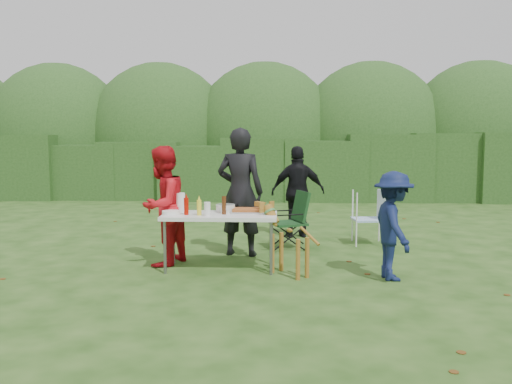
{
  "coord_description": "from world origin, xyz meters",
  "views": [
    {
      "loc": [
        0.46,
        -6.95,
        1.77
      ],
      "look_at": [
        0.14,
        0.4,
        1.0
      ],
      "focal_mm": 38.0,
      "sensor_mm": 36.0,
      "label": 1
    }
  ],
  "objects_px": {
    "person_red_jacket": "(162,206)",
    "beer_bottle": "(224,205)",
    "paper_towel_roll": "(181,203)",
    "person_black_puffy": "(298,192)",
    "folding_table": "(220,218)",
    "ketchup_bottle": "(186,206)",
    "dog": "(289,241)",
    "child": "(393,226)",
    "person_cook": "(240,192)",
    "camping_chair": "(288,220)",
    "mustard_bottle": "(199,208)",
    "lawn_chair": "(368,217)"
  },
  "relations": [
    {
      "from": "folding_table",
      "to": "beer_bottle",
      "type": "xyz_separation_m",
      "value": [
        0.06,
        -0.03,
        0.17
      ]
    },
    {
      "from": "mustard_bottle",
      "to": "camping_chair",
      "type": "bearing_deg",
      "value": 51.4
    },
    {
      "from": "camping_chair",
      "to": "mustard_bottle",
      "type": "height_order",
      "value": "mustard_bottle"
    },
    {
      "from": "person_cook",
      "to": "lawn_chair",
      "type": "relative_size",
      "value": 2.12
    },
    {
      "from": "dog",
      "to": "person_red_jacket",
      "type": "bearing_deg",
      "value": 30.4
    },
    {
      "from": "paper_towel_roll",
      "to": "person_black_puffy",
      "type": "bearing_deg",
      "value": 52.91
    },
    {
      "from": "person_cook",
      "to": "camping_chair",
      "type": "relative_size",
      "value": 2.07
    },
    {
      "from": "person_cook",
      "to": "person_black_puffy",
      "type": "relative_size",
      "value": 1.19
    },
    {
      "from": "folding_table",
      "to": "person_cook",
      "type": "relative_size",
      "value": 0.8
    },
    {
      "from": "person_cook",
      "to": "person_red_jacket",
      "type": "relative_size",
      "value": 1.16
    },
    {
      "from": "person_cook",
      "to": "ketchup_bottle",
      "type": "distance_m",
      "value": 1.15
    },
    {
      "from": "ketchup_bottle",
      "to": "paper_towel_roll",
      "type": "bearing_deg",
      "value": 116.09
    },
    {
      "from": "person_red_jacket",
      "to": "child",
      "type": "distance_m",
      "value": 3.06
    },
    {
      "from": "beer_bottle",
      "to": "ketchup_bottle",
      "type": "bearing_deg",
      "value": -172.04
    },
    {
      "from": "camping_chair",
      "to": "ketchup_bottle",
      "type": "height_order",
      "value": "ketchup_bottle"
    },
    {
      "from": "folding_table",
      "to": "person_cook",
      "type": "bearing_deg",
      "value": 76.47
    },
    {
      "from": "child",
      "to": "beer_bottle",
      "type": "xyz_separation_m",
      "value": [
        -2.12,
        0.39,
        0.19
      ]
    },
    {
      "from": "person_red_jacket",
      "to": "beer_bottle",
      "type": "height_order",
      "value": "person_red_jacket"
    },
    {
      "from": "ketchup_bottle",
      "to": "paper_towel_roll",
      "type": "distance_m",
      "value": 0.27
    },
    {
      "from": "person_red_jacket",
      "to": "person_black_puffy",
      "type": "xyz_separation_m",
      "value": [
        1.92,
        2.13,
        -0.02
      ]
    },
    {
      "from": "camping_chair",
      "to": "beer_bottle",
      "type": "distance_m",
      "value": 1.68
    },
    {
      "from": "person_cook",
      "to": "dog",
      "type": "height_order",
      "value": "person_cook"
    },
    {
      "from": "child",
      "to": "person_red_jacket",
      "type": "bearing_deg",
      "value": 71.27
    },
    {
      "from": "person_red_jacket",
      "to": "paper_towel_roll",
      "type": "xyz_separation_m",
      "value": [
        0.26,
        -0.06,
        0.05
      ]
    },
    {
      "from": "paper_towel_roll",
      "to": "mustard_bottle",
      "type": "bearing_deg",
      "value": -43.27
    },
    {
      "from": "folding_table",
      "to": "child",
      "type": "distance_m",
      "value": 2.22
    },
    {
      "from": "person_black_puffy",
      "to": "person_cook",
      "type": "bearing_deg",
      "value": 51.28
    },
    {
      "from": "person_cook",
      "to": "person_red_jacket",
      "type": "xyz_separation_m",
      "value": [
        -1.02,
        -0.65,
        -0.13
      ]
    },
    {
      "from": "person_red_jacket",
      "to": "mustard_bottle",
      "type": "xyz_separation_m",
      "value": [
        0.56,
        -0.34,
        0.02
      ]
    },
    {
      "from": "lawn_chair",
      "to": "paper_towel_roll",
      "type": "height_order",
      "value": "paper_towel_roll"
    },
    {
      "from": "lawn_chair",
      "to": "paper_towel_roll",
      "type": "xyz_separation_m",
      "value": [
        -2.78,
        -1.61,
        0.42
      ]
    },
    {
      "from": "ketchup_bottle",
      "to": "mustard_bottle",
      "type": "bearing_deg",
      "value": -10.3
    },
    {
      "from": "person_black_puffy",
      "to": "camping_chair",
      "type": "xyz_separation_m",
      "value": [
        -0.18,
        -0.99,
        -0.34
      ]
    },
    {
      "from": "folding_table",
      "to": "ketchup_bottle",
      "type": "height_order",
      "value": "ketchup_bottle"
    },
    {
      "from": "person_black_puffy",
      "to": "ketchup_bottle",
      "type": "relative_size",
      "value": 7.22
    },
    {
      "from": "camping_chair",
      "to": "lawn_chair",
      "type": "height_order",
      "value": "camping_chair"
    },
    {
      "from": "beer_bottle",
      "to": "mustard_bottle",
      "type": "bearing_deg",
      "value": -162.34
    },
    {
      "from": "folding_table",
      "to": "child",
      "type": "height_order",
      "value": "child"
    },
    {
      "from": "person_red_jacket",
      "to": "beer_bottle",
      "type": "distance_m",
      "value": 0.9
    },
    {
      "from": "person_red_jacket",
      "to": "child",
      "type": "xyz_separation_m",
      "value": [
        2.99,
        -0.63,
        -0.15
      ]
    },
    {
      "from": "folding_table",
      "to": "camping_chair",
      "type": "relative_size",
      "value": 1.65
    },
    {
      "from": "person_cook",
      "to": "mustard_bottle",
      "type": "height_order",
      "value": "person_cook"
    },
    {
      "from": "ketchup_bottle",
      "to": "beer_bottle",
      "type": "xyz_separation_m",
      "value": [
        0.49,
        0.07,
        0.01
      ]
    },
    {
      "from": "person_cook",
      "to": "paper_towel_roll",
      "type": "distance_m",
      "value": 1.04
    },
    {
      "from": "person_black_puffy",
      "to": "child",
      "type": "xyz_separation_m",
      "value": [
        1.08,
        -2.76,
        -0.13
      ]
    },
    {
      "from": "child",
      "to": "paper_towel_roll",
      "type": "bearing_deg",
      "value": 71.35
    },
    {
      "from": "lawn_chair",
      "to": "mustard_bottle",
      "type": "xyz_separation_m",
      "value": [
        -2.49,
        -1.89,
        0.39
      ]
    },
    {
      "from": "folding_table",
      "to": "camping_chair",
      "type": "height_order",
      "value": "camping_chair"
    },
    {
      "from": "folding_table",
      "to": "beer_bottle",
      "type": "relative_size",
      "value": 6.25
    },
    {
      "from": "person_black_puffy",
      "to": "ketchup_bottle",
      "type": "xyz_separation_m",
      "value": [
        -1.53,
        -2.43,
        0.06
      ]
    }
  ]
}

